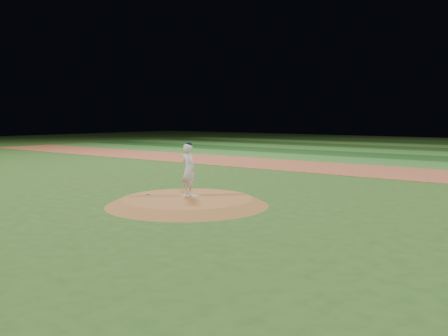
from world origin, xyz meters
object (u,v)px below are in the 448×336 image
object	(u,v)px
pitchers_mound	(187,201)
pitcher_on_mound	(189,169)
pitching_rubber	(191,196)
rosin_bag	(148,194)

from	to	relation	value
pitchers_mound	pitcher_on_mound	bearing A→B (deg)	126.13
pitchers_mound	pitching_rubber	bearing A→B (deg)	114.22
rosin_bag	pitcher_on_mound	xyz separation A→B (m)	(1.25, 0.75, 0.88)
pitcher_on_mound	rosin_bag	bearing A→B (deg)	-148.94
rosin_bag	pitcher_on_mound	distance (m)	1.70
pitching_rubber	rosin_bag	xyz separation A→B (m)	(-1.38, -0.71, 0.02)
pitchers_mound	pitcher_on_mound	distance (m)	1.14
pitchers_mound	rosin_bag	xyz separation A→B (m)	(-1.53, -0.37, 0.16)
rosin_bag	pitching_rubber	bearing A→B (deg)	27.18
pitching_rubber	rosin_bag	world-z (taller)	rosin_bag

